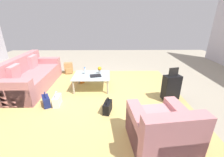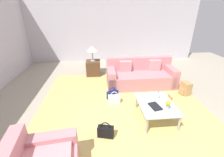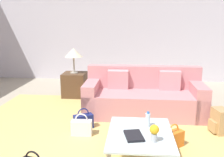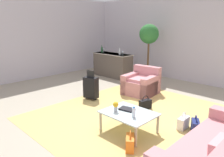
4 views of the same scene
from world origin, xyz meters
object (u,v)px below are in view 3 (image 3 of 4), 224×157
Objects in this scene: side_table at (75,85)px; table_lamp at (74,53)px; coffee_table_book at (134,136)px; handbag_white at (82,127)px; handbag_navy at (83,121)px; handbag_orange at (173,139)px; backpack_tan at (220,121)px; water_bottle at (148,120)px; flower_vase at (154,132)px; couch at (143,98)px; coffee_table at (140,136)px.

side_table is 0.97× the size of table_lamp.
table_lamp is (2.92, 1.42, 0.61)m from coffee_table_book.
handbag_white and handbag_navy have the same top height.
handbag_orange is 0.89× the size of backpack_tan.
side_table is at bearing 57.14° from backpack_tan.
water_bottle is 0.68× the size of coffee_table_book.
side_table is at bearing 13.60° from coffee_table_book.
backpack_tan is at bearing -43.11° from flower_vase.
couch is 7.47× the size of coffee_table_book.
coffee_table is at bearing -151.82° from table_lamp.
table_lamp reaches higher than handbag_navy.
flower_vase is 1.65m from handbag_navy.
handbag_orange is (0.44, -0.48, -0.23)m from coffee_table.
handbag_white is at bearing 48.12° from flower_vase.
handbag_white is at bearing -163.83° from side_table.
water_bottle is 0.57× the size of handbag_navy.
side_table reaches higher than backpack_tan.
flower_vase is (-0.22, -0.15, 0.17)m from coffee_table.
water_bottle reaches higher than coffee_table_book.
handbag_navy is at bearing 5.30° from handbag_white.
handbag_white is at bearing 62.52° from water_bottle.
couch is 1.42m from handbag_orange.
side_table is at bearing 0.00° from table_lamp.
table_lamp reaches higher than coffee_table.
couch is at bearing -17.70° from coffee_table_book.
couch is 1.93m from coffee_table_book.
coffee_table_book is at bearing 146.31° from coffee_table.
handbag_white is at bearing -174.70° from handbag_navy.
handbag_orange is at bearing -57.90° from water_bottle.
water_bottle reaches higher than handbag_navy.
table_lamp is at bearing 13.60° from coffee_table_book.
couch is 2.21× the size of coffee_table.
water_bottle is 1.47m from backpack_tan.
side_table is at bearing 28.65° from flower_vase.
flower_vase is at bearing 153.51° from handbag_orange.
table_lamp is 2.35m from handbag_white.
table_lamp is 3.43m from backpack_tan.
coffee_table is at bearing -128.70° from handbag_white.
coffee_table is 1.72× the size of table_lamp.
side_table reaches higher than handbag_white.
coffee_table_book is 0.84m from handbag_orange.
water_bottle is 3.06m from side_table.
couch is 6.22× the size of handbag_white.
coffee_table_book is at bearing 66.50° from flower_vase.
table_lamp is 1.64× the size of handbag_navy.
side_table is (1.00, 1.60, -0.03)m from couch.
table_lamp is (1.00, 1.60, 0.73)m from couch.
side_table is at bearing 31.61° from water_bottle.
coffee_table_book is (-0.12, 0.08, 0.06)m from coffee_table.
coffee_table is 0.26m from water_bottle.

